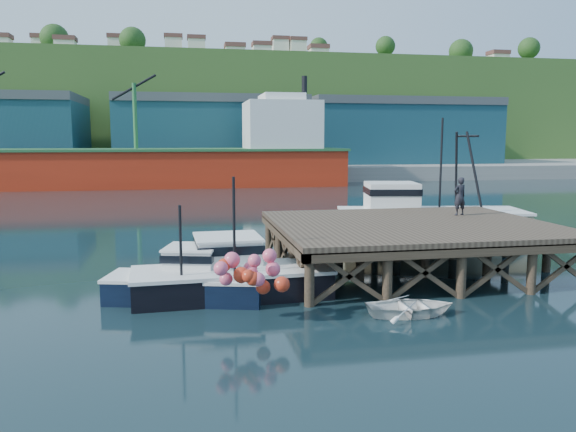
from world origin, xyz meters
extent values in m
plane|color=black|center=(0.00, 0.00, 0.00)|extent=(300.00, 300.00, 0.00)
cube|color=brown|center=(5.50, 0.00, 2.00)|extent=(12.00, 10.00, 0.25)
cube|color=#473828|center=(5.50, -4.85, 1.75)|extent=(12.00, 0.30, 0.35)
cylinder|color=#473828|center=(-0.20, -4.70, 0.80)|extent=(0.36, 0.36, 2.60)
cylinder|color=#473828|center=(-0.20, 4.70, 0.80)|extent=(0.36, 0.36, 2.60)
cylinder|color=#473828|center=(11.20, 4.70, 0.80)|extent=(0.36, 0.36, 2.60)
cube|color=gray|center=(0.00, 70.00, 1.00)|extent=(160.00, 40.00, 2.00)
cube|color=#18414F|center=(0.00, 65.00, 6.50)|extent=(28.00, 16.00, 9.00)
cube|color=#18414F|center=(30.00, 65.00, 6.50)|extent=(30.00, 16.00, 9.00)
cube|color=red|center=(-12.00, 48.00, 2.20)|extent=(55.00, 9.50, 4.40)
cube|color=#26592D|center=(-12.00, 48.00, 4.50)|extent=(55.50, 10.00, 0.30)
cube|color=silver|center=(8.00, 48.00, 7.50)|extent=(9.00, 9.00, 6.00)
cube|color=silver|center=(8.00, 48.00, 10.80)|extent=(5.00, 7.00, 1.20)
cylinder|color=black|center=(11.00, 48.00, 12.50)|extent=(0.70, 0.70, 2.50)
cube|color=#2D511E|center=(0.00, 100.00, 11.00)|extent=(220.00, 50.00, 22.00)
cube|color=black|center=(-4.43, -3.19, 0.43)|extent=(5.87, 3.32, 0.86)
cube|color=silver|center=(-4.43, -3.19, 0.88)|extent=(5.99, 3.39, 0.11)
cube|color=silver|center=(-4.18, -2.23, 1.29)|extent=(2.20, 2.20, 0.86)
cube|color=black|center=(-4.18, -2.23, 1.48)|extent=(2.32, 2.32, 0.29)
cylinder|color=black|center=(-4.57, -3.73, 2.20)|extent=(0.10, 0.10, 2.68)
cube|color=black|center=(-2.74, -3.03, 0.49)|extent=(7.24, 2.95, 0.99)
cube|color=silver|center=(-2.74, -3.03, 1.01)|extent=(7.38, 3.01, 0.13)
cube|color=silver|center=(-2.79, -1.75, 1.48)|extent=(2.47, 2.47, 0.99)
cube|color=black|center=(-2.79, -1.75, 1.70)|extent=(2.61, 2.61, 0.33)
cylinder|color=black|center=(-2.70, -3.74, 2.74)|extent=(0.10, 0.10, 3.51)
sphere|color=#E35374|center=(-2.99, -6.09, 1.21)|extent=(0.46, 0.46, 0.46)
sphere|color=#E35374|center=(-2.00, -5.87, 1.43)|extent=(0.46, 0.46, 0.46)
sphere|color=red|center=(-2.44, -6.42, 1.64)|extent=(0.46, 0.46, 0.46)
cube|color=#C7B581|center=(9.49, 6.50, 0.84)|extent=(10.69, 5.22, 1.68)
cube|color=silver|center=(9.49, 6.50, 1.72)|extent=(10.90, 5.43, 0.14)
cube|color=silver|center=(7.17, 6.50, 2.51)|extent=(3.19, 3.04, 1.68)
cube|color=black|center=(7.17, 6.50, 2.88)|extent=(3.30, 3.15, 0.37)
cylinder|color=black|center=(9.96, 6.50, 4.19)|extent=(0.12, 0.12, 5.58)
imported|color=white|center=(2.87, -6.33, 0.30)|extent=(3.02, 2.23, 0.60)
imported|color=black|center=(8.71, 1.78, 3.05)|extent=(0.75, 0.57, 1.84)
camera|label=1|loc=(-4.41, -23.22, 5.78)|focal=35.00mm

